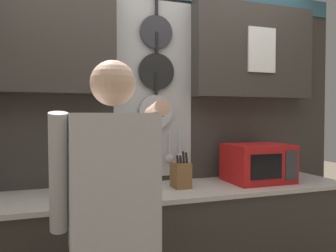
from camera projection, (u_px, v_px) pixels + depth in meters
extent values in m
cube|color=beige|center=(181.00, 190.00, 2.27)|extent=(2.47, 0.58, 0.03)
cube|color=#38332D|center=(167.00, 140.00, 2.54)|extent=(3.04, 0.04, 2.42)
cube|color=#38332D|center=(54.00, 37.00, 2.16)|extent=(0.80, 0.16, 0.74)
cube|color=#38332D|center=(253.00, 52.00, 2.65)|extent=(1.04, 0.16, 0.74)
cube|color=#B2B2B2|center=(153.00, 89.00, 2.46)|extent=(0.61, 0.01, 1.32)
cylinder|color=#2D2D33|center=(156.00, 32.00, 2.43)|extent=(0.25, 0.02, 0.25)
cube|color=black|center=(157.00, 4.00, 2.42)|extent=(0.02, 0.02, 0.16)
cylinder|color=black|center=(157.00, 72.00, 2.44)|extent=(0.27, 0.02, 0.27)
cube|color=black|center=(157.00, 43.00, 2.43)|extent=(0.02, 0.02, 0.15)
cylinder|color=#B7B7BC|center=(156.00, 112.00, 2.45)|extent=(0.26, 0.02, 0.26)
cube|color=black|center=(156.00, 83.00, 2.43)|extent=(0.02, 0.02, 0.17)
cylinder|color=black|center=(128.00, 145.00, 2.38)|extent=(0.01, 0.01, 0.21)
ellipsoid|color=black|center=(128.00, 162.00, 2.39)|extent=(0.05, 0.01, 0.04)
cylinder|color=silver|center=(139.00, 142.00, 2.41)|extent=(0.01, 0.01, 0.17)
ellipsoid|color=silver|center=(139.00, 156.00, 2.41)|extent=(0.04, 0.01, 0.04)
cylinder|color=red|center=(149.00, 144.00, 2.44)|extent=(0.01, 0.01, 0.20)
ellipsoid|color=red|center=(149.00, 159.00, 2.44)|extent=(0.06, 0.01, 0.05)
cylinder|color=silver|center=(160.00, 142.00, 2.46)|extent=(0.01, 0.01, 0.17)
ellipsoid|color=silver|center=(160.00, 155.00, 2.47)|extent=(0.04, 0.01, 0.03)
cylinder|color=silver|center=(170.00, 143.00, 2.49)|extent=(0.01, 0.01, 0.19)
ellipsoid|color=silver|center=(170.00, 158.00, 2.49)|extent=(0.06, 0.01, 0.05)
cylinder|color=silver|center=(180.00, 142.00, 2.51)|extent=(0.01, 0.01, 0.19)
ellipsoid|color=silver|center=(180.00, 157.00, 2.52)|extent=(0.05, 0.01, 0.04)
cube|color=white|center=(262.00, 50.00, 2.57)|extent=(0.25, 0.02, 0.35)
cube|color=red|center=(258.00, 163.00, 2.47)|extent=(0.46, 0.36, 0.28)
cube|color=black|center=(267.00, 167.00, 2.29)|extent=(0.25, 0.01, 0.18)
cube|color=#333338|center=(292.00, 165.00, 2.35)|extent=(0.10, 0.01, 0.21)
cube|color=brown|center=(180.00, 175.00, 2.27)|extent=(0.11, 0.15, 0.17)
cylinder|color=black|center=(178.00, 159.00, 2.23)|extent=(0.02, 0.03, 0.06)
cylinder|color=black|center=(181.00, 159.00, 2.23)|extent=(0.02, 0.03, 0.06)
cylinder|color=black|center=(184.00, 157.00, 2.24)|extent=(0.02, 0.03, 0.08)
cylinder|color=black|center=(186.00, 158.00, 2.25)|extent=(0.02, 0.03, 0.07)
cylinder|color=white|center=(68.00, 185.00, 2.03)|extent=(0.11, 0.11, 0.14)
cylinder|color=tan|center=(68.00, 165.00, 2.03)|extent=(0.06, 0.05, 0.27)
cylinder|color=silver|center=(68.00, 165.00, 2.02)|extent=(0.04, 0.02, 0.28)
cylinder|color=black|center=(67.00, 171.00, 2.03)|extent=(0.03, 0.04, 0.20)
cylinder|color=red|center=(68.00, 166.00, 2.05)|extent=(0.06, 0.05, 0.25)
cube|color=#BCBCBC|center=(114.00, 181.00, 1.45)|extent=(0.38, 0.22, 0.60)
sphere|color=#DBAD8E|center=(113.00, 83.00, 1.43)|extent=(0.20, 0.20, 0.20)
cylinder|color=#BCBCBC|center=(59.00, 174.00, 1.40)|extent=(0.08, 0.20, 0.54)
cylinder|color=#DBAD8E|center=(148.00, 117.00, 1.76)|extent=(0.08, 0.54, 0.17)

